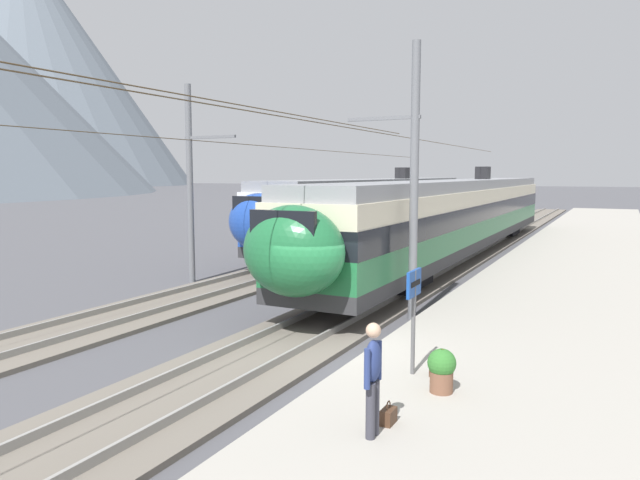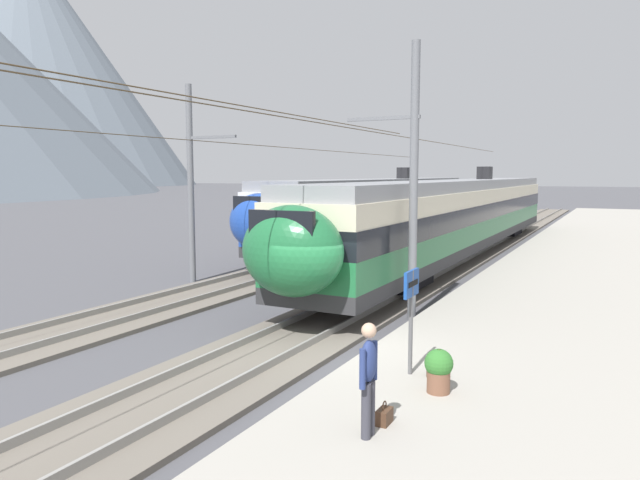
# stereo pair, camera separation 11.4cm
# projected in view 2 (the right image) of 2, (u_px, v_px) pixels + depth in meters

# --- Properties ---
(ground_plane) EXTENTS (400.00, 400.00, 0.00)m
(ground_plane) POSITION_uv_depth(u_px,v_px,m) (328.00, 353.00, 13.62)
(ground_plane) COLOR #4C4C51
(platform_slab) EXTENTS (120.00, 6.40, 0.34)m
(platform_slab) POSITION_uv_depth(u_px,v_px,m) (521.00, 376.00, 11.64)
(platform_slab) COLOR #A39E93
(platform_slab) RESTS_ON ground
(track_near) EXTENTS (120.00, 3.00, 0.28)m
(track_near) POSITION_uv_depth(u_px,v_px,m) (284.00, 344.00, 14.16)
(track_near) COLOR #6B6359
(track_near) RESTS_ON ground
(track_far) EXTENTS (120.00, 3.00, 0.28)m
(track_far) POSITION_uv_depth(u_px,v_px,m) (117.00, 318.00, 16.69)
(track_far) COLOR #6B6359
(track_far) RESTS_ON ground
(train_near_platform) EXTENTS (33.75, 2.94, 4.27)m
(train_near_platform) POSITION_uv_depth(u_px,v_px,m) (459.00, 213.00, 28.49)
(train_near_platform) COLOR #2D2D30
(train_near_platform) RESTS_ON track_near
(train_far_track) EXTENTS (26.34, 2.90, 4.27)m
(train_far_track) POSITION_uv_depth(u_px,v_px,m) (379.00, 207.00, 33.92)
(train_far_track) COLOR #2D2D30
(train_far_track) RESTS_ON track_far
(catenary_mast_mid) EXTENTS (40.37, 2.18, 7.75)m
(catenary_mast_mid) POSITION_uv_depth(u_px,v_px,m) (409.00, 178.00, 16.38)
(catenary_mast_mid) COLOR slate
(catenary_mast_mid) RESTS_ON ground
(catenary_mast_far_side) EXTENTS (40.37, 2.26, 7.45)m
(catenary_mast_far_side) POSITION_uv_depth(u_px,v_px,m) (194.00, 181.00, 22.10)
(catenary_mast_far_side) COLOR slate
(catenary_mast_far_side) RESTS_ON ground
(platform_sign) EXTENTS (0.70, 0.08, 2.01)m
(platform_sign) POSITION_uv_depth(u_px,v_px,m) (411.00, 298.00, 11.07)
(platform_sign) COLOR #59595B
(platform_sign) RESTS_ON platform_slab
(passenger_walking) EXTENTS (0.53, 0.22, 1.69)m
(passenger_walking) POSITION_uv_depth(u_px,v_px,m) (368.00, 374.00, 8.45)
(passenger_walking) COLOR #383842
(passenger_walking) RESTS_ON platform_slab
(handbag_beside_passenger) EXTENTS (0.32, 0.18, 0.37)m
(handbag_beside_passenger) POSITION_uv_depth(u_px,v_px,m) (384.00, 416.00, 8.97)
(handbag_beside_passenger) COLOR #472D1E
(handbag_beside_passenger) RESTS_ON platform_slab
(handbag_near_sign) EXTENTS (0.32, 0.18, 0.41)m
(handbag_near_sign) POSITION_uv_depth(u_px,v_px,m) (434.00, 368.00, 11.13)
(handbag_near_sign) COLOR #472D1E
(handbag_near_sign) RESTS_ON platform_slab
(potted_plant_platform_edge) EXTENTS (0.50, 0.50, 0.78)m
(potted_plant_platform_edge) POSITION_uv_depth(u_px,v_px,m) (439.00, 368.00, 10.23)
(potted_plant_platform_edge) COLOR brown
(potted_plant_platform_edge) RESTS_ON platform_slab
(mountain_right_ridge) EXTENTS (121.03, 121.03, 90.68)m
(mountain_right_ridge) POSITION_uv_depth(u_px,v_px,m) (27.00, 62.00, 217.18)
(mountain_right_ridge) COLOR slate
(mountain_right_ridge) RESTS_ON ground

